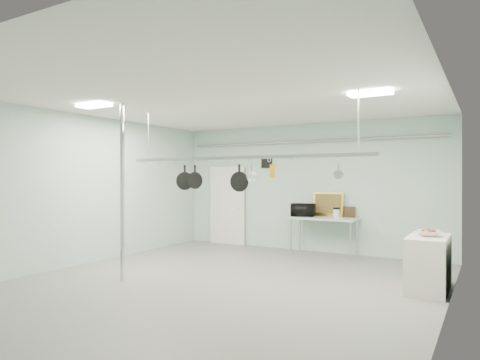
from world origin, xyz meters
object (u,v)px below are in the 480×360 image
Objects in this scene: pot_rack at (239,156)px; side_cabinet at (428,263)px; microwave at (303,210)px; coffee_canister at (337,214)px; skillet_left at (185,178)px; skillet_mid at (195,177)px; prep_table at (324,220)px; skillet_right at (239,178)px; chrome_pole at (122,191)px; fruit_bowl at (429,233)px.

side_cabinet is at bearing 20.45° from pot_rack.
coffee_canister is at bearing 159.85° from microwave.
skillet_mid is (0.24, 0.00, 0.02)m from skillet_left.
side_cabinet is at bearing -43.53° from coffee_canister.
pot_rack is (-0.40, -3.30, 1.40)m from prep_table.
skillet_mid is at bearing 180.00° from pot_rack.
skillet_mid reaches higher than prep_table.
skillet_left is at bearing 174.41° from skillet_mid.
coffee_canister is at bearing 40.32° from skillet_left.
skillet_mid and skillet_right have the same top height.
side_cabinet is (4.85, 2.00, -1.15)m from chrome_pole.
side_cabinet is at bearing 16.46° from skillet_right.
chrome_pole reaches higher than skillet_right.
prep_table is at bearing 45.91° from skillet_left.
chrome_pole is 2.67× the size of side_cabinet.
skillet_right is (-2.94, -1.06, 0.90)m from fruit_bowl.
skillet_mid is (-3.90, -1.10, 1.42)m from side_cabinet.
skillet_left and skillet_right have the same top height.
coffee_canister is at bearing 57.06° from chrome_pole.
skillet_right reaches higher than side_cabinet.
side_cabinet is 3.62m from pot_rack.
skillet_left is at bearing -165.10° from side_cabinet.
skillet_right is (1.92, 0.90, 0.24)m from chrome_pole.
skillet_mid is at bearing -118.00° from coffee_canister.
prep_table is 3.61m from pot_rack.
skillet_left is (-1.94, -3.19, 0.84)m from coffee_canister.
pot_rack is at bearing -18.43° from skillet_left.
microwave is 3.38m from skillet_right.
skillet_mid is at bearing -112.18° from prep_table.
microwave is at bearing -178.94° from prep_table.
skillet_mid is (-1.35, -3.30, 1.03)m from prep_table.
chrome_pole is 15.39× the size of coffee_canister.
coffee_canister is 3.82m from skillet_left.
skillet_right is at bearing 25.17° from chrome_pole.
prep_table is 4.39× the size of fruit_bowl.
pot_rack reaches higher than prep_table.
skillet_left reaches higher than prep_table.
skillet_mid reaches higher than side_cabinet.
prep_table is 2.88× the size of microwave.
fruit_bowl is at bearing 21.94° from chrome_pole.
pot_rack is at bearing -103.24° from coffee_canister.
microwave is (-0.51, -0.01, 0.23)m from prep_table.
chrome_pole is at bearing 53.41° from microwave.
skillet_right is (-2.93, -1.10, 1.39)m from side_cabinet.
chrome_pole reaches higher than coffee_canister.
chrome_pole is 6.77× the size of skillet_left.
side_cabinet is 2.16× the size of microwave.
pot_rack is at bearing 78.48° from microwave.
chrome_pole is 4.85m from prep_table.
prep_table is 3.30× the size of skillet_right.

